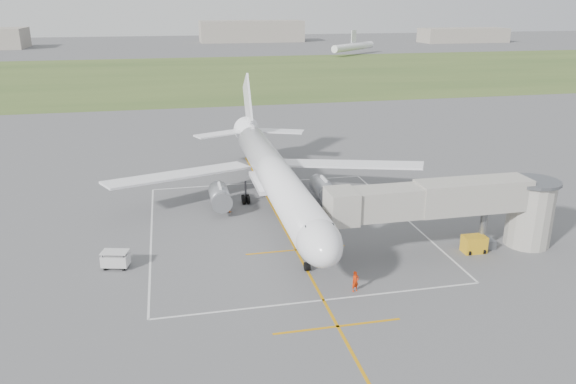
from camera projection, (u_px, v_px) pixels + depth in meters
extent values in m
plane|color=#4F4F51|center=(276.00, 214.00, 64.50)|extent=(700.00, 700.00, 0.00)
cube|color=#3E5525|center=(200.00, 75.00, 184.69)|extent=(700.00, 120.00, 0.02)
cube|color=#C7840B|center=(285.00, 231.00, 59.87)|extent=(0.25, 60.00, 0.01)
cube|color=#C7840B|center=(338.00, 326.00, 42.31)|extent=(10.00, 0.25, 0.01)
cube|color=#C7840B|center=(296.00, 250.00, 55.25)|extent=(10.00, 0.25, 0.01)
cube|color=silver|center=(259.00, 183.00, 75.59)|extent=(28.00, 0.20, 0.01)
cube|color=silver|center=(323.00, 300.00, 46.01)|extent=(28.00, 0.20, 0.01)
cube|color=silver|center=(151.00, 238.00, 57.99)|extent=(0.20, 32.00, 0.01)
cube|color=silver|center=(404.00, 217.00, 63.60)|extent=(0.20, 32.00, 0.01)
cylinder|color=white|center=(276.00, 177.00, 63.04)|extent=(3.80, 36.00, 3.80)
ellipsoid|color=white|center=(318.00, 240.00, 46.40)|extent=(3.80, 7.22, 3.80)
cube|color=black|center=(321.00, 233.00, 45.23)|extent=(2.40, 1.60, 0.99)
cone|color=white|center=(249.00, 133.00, 81.86)|extent=(3.80, 6.00, 3.80)
cube|color=white|center=(348.00, 164.00, 70.97)|extent=(17.93, 11.24, 1.23)
cube|color=white|center=(180.00, 175.00, 66.76)|extent=(17.93, 11.24, 1.23)
cube|color=white|center=(271.00, 182.00, 66.32)|extent=(4.20, 8.00, 0.50)
cube|color=white|center=(248.00, 103.00, 81.12)|extent=(0.30, 7.89, 8.65)
cube|color=white|center=(251.00, 127.00, 80.06)|extent=(0.35, 5.00, 1.20)
cube|color=white|center=(278.00, 131.00, 82.36)|extent=(7.85, 5.03, 0.20)
cube|color=white|center=(221.00, 134.00, 80.68)|extent=(7.85, 5.03, 0.20)
cylinder|color=gray|center=(323.00, 188.00, 67.44)|extent=(2.30, 4.20, 2.30)
cube|color=white|center=(324.00, 183.00, 66.90)|extent=(0.25, 2.40, 1.20)
cylinder|color=gray|center=(220.00, 195.00, 64.95)|extent=(2.30, 4.20, 2.30)
cube|color=white|center=(220.00, 190.00, 64.42)|extent=(0.25, 2.40, 1.20)
cylinder|color=black|center=(307.00, 257.00, 50.67)|extent=(0.18, 0.18, 2.60)
cylinder|color=black|center=(306.00, 266.00, 50.94)|extent=(0.28, 0.80, 0.80)
cylinder|color=black|center=(308.00, 266.00, 50.99)|extent=(0.28, 0.80, 0.80)
cylinder|color=black|center=(292.00, 189.00, 68.79)|extent=(0.22, 0.22, 2.80)
cylinder|color=black|center=(291.00, 197.00, 68.71)|extent=(0.32, 0.96, 0.96)
cylinder|color=black|center=(295.00, 197.00, 68.82)|extent=(0.32, 0.96, 0.96)
cylinder|color=black|center=(290.00, 195.00, 69.35)|extent=(0.32, 0.96, 0.96)
cylinder|color=black|center=(294.00, 195.00, 69.46)|extent=(0.32, 0.96, 0.96)
cylinder|color=black|center=(246.00, 192.00, 67.62)|extent=(0.22, 0.22, 2.80)
cylinder|color=black|center=(244.00, 200.00, 67.54)|extent=(0.32, 0.96, 0.96)
cylinder|color=black|center=(248.00, 200.00, 67.66)|extent=(0.32, 0.96, 0.96)
cylinder|color=black|center=(243.00, 198.00, 68.19)|extent=(0.32, 0.96, 0.96)
cylinder|color=black|center=(248.00, 198.00, 68.30)|extent=(0.32, 0.96, 0.96)
cube|color=gray|center=(386.00, 203.00, 51.75)|extent=(11.09, 2.90, 2.80)
cube|color=gray|center=(472.00, 195.00, 53.47)|extent=(11.09, 3.10, 3.00)
cube|color=gray|center=(341.00, 206.00, 50.88)|extent=(2.60, 3.40, 3.00)
cylinder|color=#5C5F64|center=(483.00, 229.00, 54.94)|extent=(0.70, 0.70, 4.20)
cube|color=#5C5F64|center=(481.00, 244.00, 55.48)|extent=(2.60, 1.40, 0.90)
cylinder|color=gray|center=(530.00, 214.00, 55.59)|extent=(4.40, 4.40, 6.40)
cylinder|color=#5C5F64|center=(535.00, 182.00, 54.49)|extent=(5.00, 5.00, 0.30)
cylinder|color=black|center=(472.00, 246.00, 55.31)|extent=(0.70, 0.30, 0.70)
cylinder|color=black|center=(490.00, 244.00, 55.71)|extent=(0.70, 0.30, 0.70)
cube|color=gold|center=(474.00, 244.00, 54.59)|extent=(2.22, 1.45, 1.66)
cylinder|color=black|center=(469.00, 253.00, 54.06)|extent=(0.22, 0.49, 0.49)
cylinder|color=black|center=(484.00, 251.00, 54.37)|extent=(0.22, 0.49, 0.49)
cube|color=silver|center=(116.00, 260.00, 51.30)|extent=(2.66, 1.99, 1.05)
cube|color=silver|center=(115.00, 252.00, 51.04)|extent=(2.66, 1.99, 0.08)
cylinder|color=black|center=(103.00, 261.00, 50.74)|extent=(0.08, 0.08, 1.24)
cylinder|color=black|center=(124.00, 261.00, 50.66)|extent=(0.08, 0.08, 1.24)
cylinder|color=black|center=(107.00, 255.00, 51.82)|extent=(0.08, 0.08, 1.24)
cylinder|color=black|center=(128.00, 255.00, 51.74)|extent=(0.08, 0.08, 1.24)
cylinder|color=black|center=(105.00, 268.00, 51.04)|extent=(0.26, 0.41, 0.38)
cylinder|color=black|center=(124.00, 269.00, 50.97)|extent=(0.26, 0.41, 0.38)
cylinder|color=black|center=(109.00, 263.00, 52.03)|extent=(0.26, 0.41, 0.38)
cylinder|color=black|center=(127.00, 264.00, 51.96)|extent=(0.26, 0.41, 0.38)
imported|color=red|center=(355.00, 281.00, 47.15)|extent=(0.77, 0.64, 1.83)
imported|color=orange|center=(228.00, 204.00, 64.94)|extent=(1.10, 1.04, 1.80)
cube|color=gray|center=(251.00, 31.00, 329.44)|extent=(60.00, 20.00, 12.00)
cube|color=gray|center=(463.00, 35.00, 326.40)|extent=(50.00, 18.00, 8.00)
cylinder|color=white|center=(353.00, 47.00, 251.24)|extent=(26.21, 23.45, 3.20)
cube|color=white|center=(354.00, 36.00, 249.78)|extent=(3.21, 2.86, 5.50)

